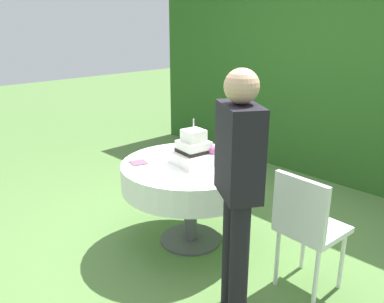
% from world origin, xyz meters
% --- Properties ---
extents(ground_plane, '(20.00, 20.00, 0.00)m').
position_xyz_m(ground_plane, '(0.00, 0.00, 0.00)').
color(ground_plane, '#547A3D').
extents(foliage_hedge, '(5.39, 0.67, 2.34)m').
position_xyz_m(foliage_hedge, '(0.00, 2.45, 1.17)').
color(foliage_hedge, '#28561E').
rests_on(foliage_hedge, ground_plane).
extents(cake_table, '(1.15, 1.15, 0.72)m').
position_xyz_m(cake_table, '(0.00, 0.00, 0.61)').
color(cake_table, '#4C4C51').
rests_on(cake_table, ground_plane).
extents(wedding_cake, '(0.35, 0.35, 0.38)m').
position_xyz_m(wedding_cake, '(0.03, 0.02, 0.83)').
color(wedding_cake, white).
rests_on(wedding_cake, cake_table).
extents(serving_plate_near, '(0.12, 0.12, 0.01)m').
position_xyz_m(serving_plate_near, '(-0.09, 0.38, 0.73)').
color(serving_plate_near, white).
rests_on(serving_plate_near, cake_table).
extents(serving_plate_far, '(0.12, 0.12, 0.01)m').
position_xyz_m(serving_plate_far, '(0.16, 0.36, 0.73)').
color(serving_plate_far, white).
rests_on(serving_plate_far, cake_table).
extents(serving_plate_left, '(0.11, 0.11, 0.01)m').
position_xyz_m(serving_plate_left, '(0.14, -0.41, 0.73)').
color(serving_plate_left, white).
rests_on(serving_plate_left, cake_table).
extents(serving_plate_right, '(0.14, 0.14, 0.01)m').
position_xyz_m(serving_plate_right, '(-0.45, 0.07, 0.73)').
color(serving_plate_right, white).
rests_on(serving_plate_right, cake_table).
extents(napkin_stack, '(0.16, 0.16, 0.01)m').
position_xyz_m(napkin_stack, '(-0.29, -0.31, 0.73)').
color(napkin_stack, '#6B4C60').
rests_on(napkin_stack, cake_table).
extents(garden_chair, '(0.42, 0.42, 0.89)m').
position_xyz_m(garden_chair, '(1.04, 0.09, 0.54)').
color(garden_chair, white).
rests_on(garden_chair, ground_plane).
extents(standing_person, '(0.41, 0.36, 1.60)m').
position_xyz_m(standing_person, '(0.86, -0.43, 0.93)').
color(standing_person, black).
rests_on(standing_person, ground_plane).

